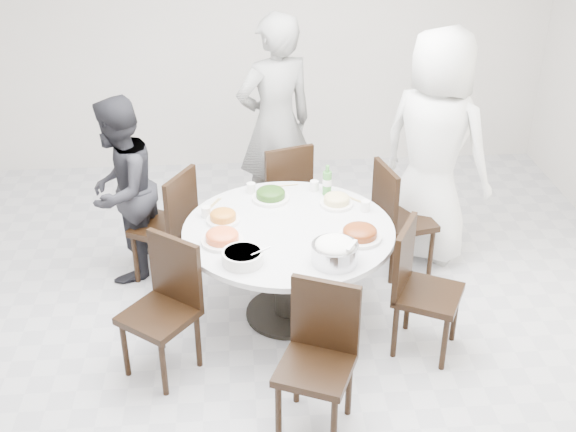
{
  "coord_description": "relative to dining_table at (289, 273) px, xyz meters",
  "views": [
    {
      "loc": [
        -0.23,
        -4.17,
        3.28
      ],
      "look_at": [
        0.12,
        0.28,
        0.82
      ],
      "focal_mm": 45.0,
      "sensor_mm": 36.0,
      "label": 1
    }
  ],
  "objects": [
    {
      "name": "soup_bowl",
      "position": [
        -0.33,
        -0.43,
        0.42
      ],
      "size": [
        0.27,
        0.27,
        0.08
      ],
      "primitive_type": "cylinder",
      "color": "white",
      "rests_on": "dining_table"
    },
    {
      "name": "tea_cups",
      "position": [
        -0.01,
        0.63,
        0.42
      ],
      "size": [
        0.07,
        0.07,
        0.08
      ],
      "primitive_type": "cylinder",
      "color": "white",
      "rests_on": "dining_table"
    },
    {
      "name": "diner_left",
      "position": [
        -1.26,
        0.69,
        0.38
      ],
      "size": [
        0.75,
        0.86,
        1.5
      ],
      "primitive_type": "imported",
      "rotation": [
        0.0,
        0.0,
        4.42
      ],
      "color": "black",
      "rests_on": "floor"
    },
    {
      "name": "dish_tofu",
      "position": [
        -0.46,
        -0.17,
        0.41
      ],
      "size": [
        0.29,
        0.29,
        0.08
      ],
      "primitive_type": "cylinder",
      "color": "white",
      "rests_on": "dining_table"
    },
    {
      "name": "dish_redbrown",
      "position": [
        0.48,
        -0.18,
        0.41
      ],
      "size": [
        0.3,
        0.3,
        0.08
      ],
      "primitive_type": "cylinder",
      "color": "white",
      "rests_on": "dining_table"
    },
    {
      "name": "chair_sw",
      "position": [
        -0.89,
        -0.56,
        0.1
      ],
      "size": [
        0.59,
        0.59,
        0.95
      ],
      "primitive_type": "cube",
      "rotation": [
        0.0,
        0.0,
        5.62
      ],
      "color": "black",
      "rests_on": "floor"
    },
    {
      "name": "rice_bowl",
      "position": [
        0.26,
        -0.47,
        0.44
      ],
      "size": [
        0.31,
        0.31,
        0.13
      ],
      "primitive_type": "cylinder",
      "color": "silver",
      "rests_on": "dining_table"
    },
    {
      "name": "chopsticks",
      "position": [
        0.0,
        0.66,
        0.38
      ],
      "size": [
        0.24,
        0.04,
        0.01
      ],
      "primitive_type": null,
      "color": "tan",
      "rests_on": "dining_table"
    },
    {
      "name": "beverage_bottle",
      "position": [
        0.33,
        0.5,
        0.5
      ],
      "size": [
        0.07,
        0.07,
        0.24
      ],
      "primitive_type": "cylinder",
      "color": "#387E32",
      "rests_on": "dining_table"
    },
    {
      "name": "chair_ne",
      "position": [
        0.98,
        0.57,
        0.1
      ],
      "size": [
        0.5,
        0.5,
        0.95
      ],
      "primitive_type": "cube",
      "rotation": [
        0.0,
        0.0,
        1.79
      ],
      "color": "black",
      "rests_on": "floor"
    },
    {
      "name": "dish_orange",
      "position": [
        -0.46,
        0.13,
        0.41
      ],
      "size": [
        0.24,
        0.24,
        0.06
      ],
      "primitive_type": "cylinder",
      "color": "white",
      "rests_on": "dining_table"
    },
    {
      "name": "dish_greens",
      "position": [
        -0.1,
        0.44,
        0.41
      ],
      "size": [
        0.28,
        0.28,
        0.07
      ],
      "primitive_type": "cylinder",
      "color": "white",
      "rests_on": "dining_table"
    },
    {
      "name": "floor",
      "position": [
        -0.12,
        -0.23,
        -0.38
      ],
      "size": [
        6.0,
        6.0,
        0.01
      ],
      "primitive_type": "cube",
      "color": "silver",
      "rests_on": "ground"
    },
    {
      "name": "diner_right",
      "position": [
        1.24,
        0.82,
        0.6
      ],
      "size": [
        1.12,
        1.1,
        1.94
      ],
      "primitive_type": "imported",
      "rotation": [
        0.0,
        0.0,
        2.39
      ],
      "color": "white",
      "rests_on": "floor"
    },
    {
      "name": "diner_middle",
      "position": [
        -0.01,
        1.39,
        0.6
      ],
      "size": [
        0.83,
        0.7,
        1.94
      ],
      "primitive_type": "imported",
      "rotation": [
        0.0,
        0.0,
        3.53
      ],
      "color": "black",
      "rests_on": "floor"
    },
    {
      "name": "chair_s",
      "position": [
        0.07,
        -1.15,
        0.1
      ],
      "size": [
        0.55,
        0.55,
        0.95
      ],
      "primitive_type": "cube",
      "rotation": [
        0.0,
        0.0,
        5.88
      ],
      "color": "black",
      "rests_on": "floor"
    },
    {
      "name": "dish_pale",
      "position": [
        0.38,
        0.31,
        0.41
      ],
      "size": [
        0.25,
        0.25,
        0.07
      ],
      "primitive_type": "cylinder",
      "color": "white",
      "rests_on": "dining_table"
    },
    {
      "name": "chair_nw",
      "position": [
        -0.95,
        0.6,
        0.1
      ],
      "size": [
        0.57,
        0.57,
        0.95
      ],
      "primitive_type": "cube",
      "rotation": [
        0.0,
        0.0,
        4.22
      ],
      "color": "black",
      "rests_on": "floor"
    },
    {
      "name": "dining_table",
      "position": [
        0.0,
        0.0,
        0.0
      ],
      "size": [
        1.5,
        1.5,
        0.75
      ],
      "primitive_type": "cylinder",
      "color": "silver",
      "rests_on": "floor"
    },
    {
      "name": "chair_n",
      "position": [
        0.02,
        1.13,
        0.1
      ],
      "size": [
        0.53,
        0.53,
        0.95
      ],
      "primitive_type": "cube",
      "rotation": [
        0.0,
        0.0,
        3.46
      ],
      "color": "black",
      "rests_on": "floor"
    },
    {
      "name": "wall_back",
      "position": [
        -0.12,
        2.77,
        1.02
      ],
      "size": [
        6.0,
        0.01,
        2.8
      ],
      "primitive_type": "cube",
      "color": "silver",
      "rests_on": "ground"
    },
    {
      "name": "chair_se",
      "position": [
        0.92,
        -0.46,
        0.1
      ],
      "size": [
        0.57,
        0.57,
        0.95
      ],
      "primitive_type": "cube",
      "rotation": [
        0.0,
        0.0,
        7.38
      ],
      "color": "black",
      "rests_on": "floor"
    }
  ]
}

